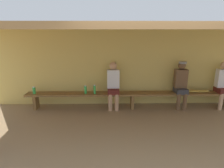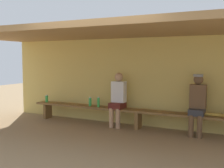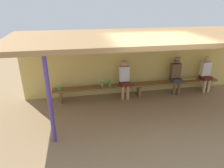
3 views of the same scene
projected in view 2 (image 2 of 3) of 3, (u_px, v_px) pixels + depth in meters
ground_plane at (109, 147)px, 5.36m from camera, size 24.00×24.00×0.00m
back_wall at (145, 82)px, 7.05m from camera, size 8.00×0.20×2.20m
dugout_roof at (124, 31)px, 5.79m from camera, size 8.00×2.80×0.12m
bench at (138, 113)px, 6.71m from camera, size 6.00×0.36×0.46m
player_leftmost at (118, 97)px, 6.92m from camera, size 0.34×0.42×1.34m
player_in_blue at (197, 102)px, 6.07m from camera, size 0.34×0.42×1.34m
water_bottle_green at (98, 102)px, 7.13m from camera, size 0.06×0.06×0.25m
water_bottle_orange at (90, 102)px, 7.25m from camera, size 0.07×0.07×0.24m
water_bottle_clear at (47, 99)px, 7.91m from camera, size 0.08×0.08×0.20m
baseball_bat at (216, 115)px, 5.92m from camera, size 0.84×0.07×0.07m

